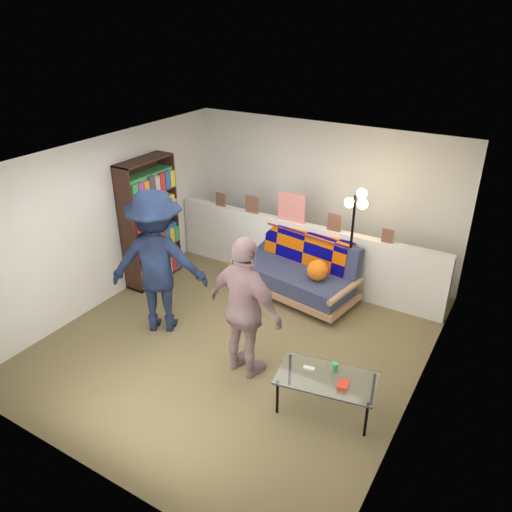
{
  "coord_description": "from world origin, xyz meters",
  "views": [
    {
      "loc": [
        2.96,
        -4.56,
        3.93
      ],
      "look_at": [
        0.0,
        0.4,
        1.05
      ],
      "focal_mm": 35.0,
      "sensor_mm": 36.0,
      "label": 1
    }
  ],
  "objects_px": {
    "futon_sofa": "(297,271)",
    "person_left": "(158,262)",
    "floor_lamp": "(355,225)",
    "person_right": "(245,309)",
    "bookshelf": "(150,226)",
    "coffee_table": "(327,379)"
  },
  "relations": [
    {
      "from": "futon_sofa",
      "to": "person_left",
      "type": "distance_m",
      "value": 2.16
    },
    {
      "from": "floor_lamp",
      "to": "person_right",
      "type": "distance_m",
      "value": 2.19
    },
    {
      "from": "futon_sofa",
      "to": "person_right",
      "type": "bearing_deg",
      "value": -81.06
    },
    {
      "from": "futon_sofa",
      "to": "floor_lamp",
      "type": "bearing_deg",
      "value": 11.71
    },
    {
      "from": "bookshelf",
      "to": "coffee_table",
      "type": "relative_size",
      "value": 1.73
    },
    {
      "from": "futon_sofa",
      "to": "coffee_table",
      "type": "distance_m",
      "value": 2.48
    },
    {
      "from": "futon_sofa",
      "to": "person_right",
      "type": "xyz_separation_m",
      "value": [
        0.31,
        -1.94,
        0.49
      ]
    },
    {
      "from": "futon_sofa",
      "to": "bookshelf",
      "type": "distance_m",
      "value": 2.36
    },
    {
      "from": "bookshelf",
      "to": "person_left",
      "type": "relative_size",
      "value": 1.0
    },
    {
      "from": "futon_sofa",
      "to": "person_right",
      "type": "relative_size",
      "value": 1.15
    },
    {
      "from": "bookshelf",
      "to": "person_right",
      "type": "xyz_separation_m",
      "value": [
        2.49,
        -1.21,
        -0.04
      ]
    },
    {
      "from": "coffee_table",
      "to": "person_left",
      "type": "xyz_separation_m",
      "value": [
        -2.56,
        0.33,
        0.57
      ]
    },
    {
      "from": "floor_lamp",
      "to": "person_left",
      "type": "xyz_separation_m",
      "value": [
        -1.95,
        -1.88,
        -0.26
      ]
    },
    {
      "from": "bookshelf",
      "to": "floor_lamp",
      "type": "distance_m",
      "value": 3.11
    },
    {
      "from": "person_left",
      "to": "person_right",
      "type": "xyz_separation_m",
      "value": [
        1.48,
        -0.23,
        -0.1
      ]
    },
    {
      "from": "coffee_table",
      "to": "person_left",
      "type": "distance_m",
      "value": 2.65
    },
    {
      "from": "person_left",
      "to": "futon_sofa",
      "type": "bearing_deg",
      "value": -152.49
    },
    {
      "from": "bookshelf",
      "to": "person_left",
      "type": "height_order",
      "value": "bookshelf"
    },
    {
      "from": "coffee_table",
      "to": "person_right",
      "type": "distance_m",
      "value": 1.19
    },
    {
      "from": "coffee_table",
      "to": "floor_lamp",
      "type": "distance_m",
      "value": 2.44
    },
    {
      "from": "coffee_table",
      "to": "person_right",
      "type": "height_order",
      "value": "person_right"
    },
    {
      "from": "coffee_table",
      "to": "floor_lamp",
      "type": "height_order",
      "value": "floor_lamp"
    }
  ]
}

